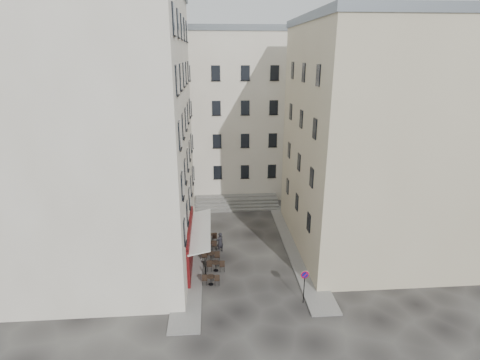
{
  "coord_description": "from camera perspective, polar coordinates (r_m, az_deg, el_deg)",
  "views": [
    {
      "loc": [
        -2.53,
        -25.24,
        15.81
      ],
      "look_at": [
        -0.3,
        4.0,
        5.93
      ],
      "focal_mm": 28.0,
      "sensor_mm": 36.0,
      "label": 1
    }
  ],
  "objects": [
    {
      "name": "bistro_table_d",
      "position": [
        32.25,
        -4.75,
        -9.84
      ],
      "size": [
        1.32,
        0.62,
        0.93
      ],
      "color": "black",
      "rests_on": "ground"
    },
    {
      "name": "sidewalk_right",
      "position": [
        33.09,
        8.58,
        -10.02
      ],
      "size": [
        2.0,
        18.0,
        0.12
      ],
      "primitive_type": "cube",
      "color": "slate",
      "rests_on": "ground"
    },
    {
      "name": "bollard_mid",
      "position": [
        31.68,
        -5.2,
        -10.3
      ],
      "size": [
        0.12,
        0.12,
        0.98
      ],
      "color": "black",
      "rests_on": "ground"
    },
    {
      "name": "bistro_table_e",
      "position": [
        33.43,
        -4.74,
        -8.69
      ],
      "size": [
        1.4,
        0.66,
        0.99
      ],
      "color": "black",
      "rests_on": "ground"
    },
    {
      "name": "sidewalk_left",
      "position": [
        33.27,
        -7.34,
        -9.79
      ],
      "size": [
        2.0,
        22.0,
        0.12
      ],
      "primitive_type": "cube",
      "color": "slate",
      "rests_on": "ground"
    },
    {
      "name": "ground",
      "position": [
        29.89,
        1.19,
        -13.31
      ],
      "size": [
        90.0,
        90.0,
        0.0
      ],
      "primitive_type": "plane",
      "color": "black",
      "rests_on": "ground"
    },
    {
      "name": "no_parking_sign",
      "position": [
        25.73,
        9.81,
        -14.86
      ],
      "size": [
        0.56,
        0.11,
        2.44
      ],
      "rotation": [
        0.0,
        0.0,
        0.1
      ],
      "color": "black",
      "rests_on": "ground"
    },
    {
      "name": "bollard_far",
      "position": [
        34.79,
        -5.15,
        -7.52
      ],
      "size": [
        0.12,
        0.12,
        0.98
      ],
      "color": "black",
      "rests_on": "ground"
    },
    {
      "name": "bistro_table_b",
      "position": [
        29.37,
        -3.71,
        -12.85
      ],
      "size": [
        1.37,
        0.64,
        0.96
      ],
      "color": "black",
      "rests_on": "ground"
    },
    {
      "name": "cafe_storefront",
      "position": [
        29.76,
        -7.39,
        -9.45
      ],
      "size": [
        1.74,
        7.3,
        3.5
      ],
      "color": "#410A09",
      "rests_on": "ground"
    },
    {
      "name": "bistro_table_c",
      "position": [
        30.54,
        -4.47,
        -11.49
      ],
      "size": [
        1.43,
        0.67,
        1.0
      ],
      "color": "black",
      "rests_on": "ground"
    },
    {
      "name": "bollard_near",
      "position": [
        28.67,
        -5.28,
        -13.68
      ],
      "size": [
        0.12,
        0.12,
        0.98
      ],
      "color": "black",
      "rests_on": "ground"
    },
    {
      "name": "building_left",
      "position": [
        29.86,
        -19.91,
        6.9
      ],
      "size": [
        12.2,
        16.2,
        20.6
      ],
      "color": "beige",
      "rests_on": "ground"
    },
    {
      "name": "bistro_table_a",
      "position": [
        27.88,
        -4.47,
        -14.85
      ],
      "size": [
        1.27,
        0.59,
        0.89
      ],
      "color": "black",
      "rests_on": "ground"
    },
    {
      "name": "building_back",
      "position": [
        44.74,
        -2.39,
        10.25
      ],
      "size": [
        18.2,
        10.2,
        18.6
      ],
      "color": "beige",
      "rests_on": "ground"
    },
    {
      "name": "pedestrian",
      "position": [
        31.75,
        -3.06,
        -9.45
      ],
      "size": [
        0.77,
        0.72,
        1.76
      ],
      "primitive_type": "imported",
      "rotation": [
        0.0,
        0.0,
        3.78
      ],
      "color": "black",
      "rests_on": "ground"
    },
    {
      "name": "stone_steps",
      "position": [
        40.91,
        -0.49,
        -3.5
      ],
      "size": [
        9.0,
        3.15,
        0.8
      ],
      "color": "#585653",
      "rests_on": "ground"
    },
    {
      "name": "building_right",
      "position": [
        32.22,
        19.71,
        5.9
      ],
      "size": [
        12.2,
        14.2,
        18.6
      ],
      "color": "tan",
      "rests_on": "ground"
    }
  ]
}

